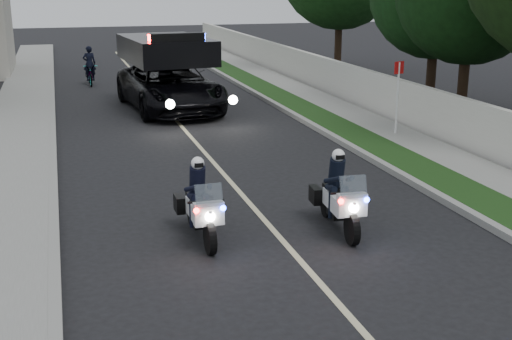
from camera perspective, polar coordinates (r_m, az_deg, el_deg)
The scene contains 17 objects.
ground at distance 12.65m, azimuth 2.31°, elevation -6.06°, with size 120.00×120.00×0.00m, color black.
curb_right at distance 23.00m, azimuth 4.06°, elevation 4.20°, with size 0.20×60.00×0.15m, color gray.
grass_verge at distance 23.25m, azimuth 5.69°, elevation 4.30°, with size 1.20×60.00×0.16m, color #193814.
sidewalk_right at distance 23.76m, azimuth 8.60°, elevation 4.45°, with size 1.40×60.00×0.16m, color gray.
property_wall at distance 24.08m, azimuth 10.84°, elevation 6.12°, with size 0.22×60.00×1.50m, color beige.
curb_left at distance 21.61m, azimuth -16.81°, elevation 2.79°, with size 0.20×60.00×0.15m, color gray.
sidewalk_left at distance 21.65m, azimuth -19.72°, elevation 2.57°, with size 2.00×60.00×0.16m, color gray.
lane_marking at distance 21.95m, azimuth -6.05°, elevation 3.39°, with size 0.12×50.00×0.01m, color #BFB78C.
police_moto_left at distance 12.83m, azimuth -4.68°, elevation -5.77°, with size 0.64×1.84×1.56m, color silver, non-canonical shape.
police_moto_right at distance 13.32m, azimuth 6.94°, elevation -5.00°, with size 0.66×1.87×1.59m, color silver, non-canonical shape.
police_suv at distance 25.41m, azimuth -7.22°, elevation 5.06°, with size 2.96×6.40×3.11m, color black.
bicycle at distance 32.15m, azimuth -13.79°, elevation 7.00°, with size 0.63×1.81×0.95m, color black.
cyclist at distance 32.15m, azimuth -13.79°, elevation 7.00°, with size 0.57×0.38×1.57m, color black.
sign_post at distance 21.16m, azimuth 11.67°, elevation 2.67°, with size 0.38×0.38×2.42m, color #AC0C0E, non-canonical shape.
tree_right_b at distance 26.79m, azimuth 14.40°, elevation 5.25°, with size 5.00×5.00×8.33m, color #133712, non-canonical shape.
tree_right_c at distance 24.94m, azimuth 16.87°, elevation 4.29°, with size 5.14×5.14×8.56m, color black, non-canonical shape.
tree_right_d at distance 35.44m, azimuth 6.88°, elevation 8.13°, with size 6.11×6.11×10.18m, color #184115, non-canonical shape.
Camera 1 is at (-3.79, -11.10, 4.73)m, focal length 47.32 mm.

